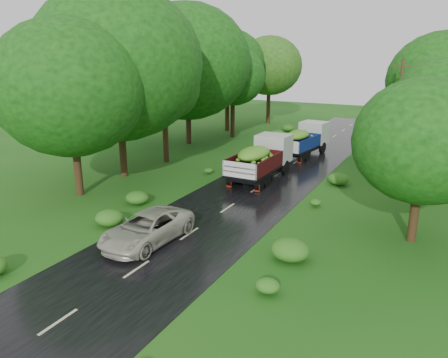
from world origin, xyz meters
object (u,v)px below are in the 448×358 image
Objects in this scene: car at (147,228)px; truck_far at (305,138)px; utility_pole at (398,109)px; truck_near at (262,157)px.

truck_far is at bearing 89.55° from car.
truck_far is 7.46m from utility_pole.
truck_near is 7.99m from truck_far.
utility_pole reaches higher than car.
truck_near reaches higher than truck_far.
truck_near reaches higher than car.
car is (-1.01, -20.05, -0.76)m from truck_far.
car is at bearing -85.92° from truck_far.
truck_near is 12.29m from utility_pole.
truck_far is 0.81× the size of utility_pole.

